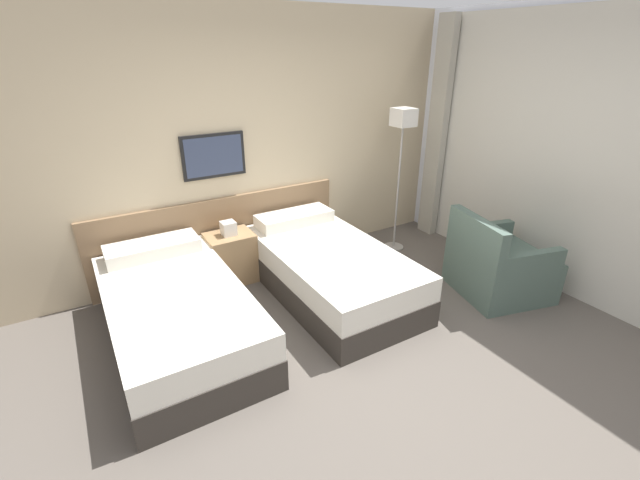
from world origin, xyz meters
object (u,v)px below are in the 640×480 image
armchair (498,268)px  bed_near_window (329,270)px  bed_near_door (177,314)px  floor_lamp (402,136)px  nightstand (231,257)px

armchair → bed_near_window: bearing=73.7°
bed_near_door → bed_near_window: size_ratio=1.00×
floor_lamp → armchair: (0.20, -1.35, -1.11)m
bed_near_window → armchair: size_ratio=2.00×
bed_near_door → armchair: 3.09m
bed_near_window → armchair: armchair is taller
floor_lamp → bed_near_window: bearing=-159.0°
bed_near_door → floor_lamp: bearing=9.9°
bed_near_door → floor_lamp: floor_lamp is taller
bed_near_window → floor_lamp: size_ratio=1.17×
nightstand → floor_lamp: floor_lamp is taller
bed_near_door → bed_near_window: bearing=0.0°
nightstand → armchair: armchair is taller
bed_near_door → nightstand: (0.75, 0.74, 0.02)m
bed_near_door → nightstand: size_ratio=2.92×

